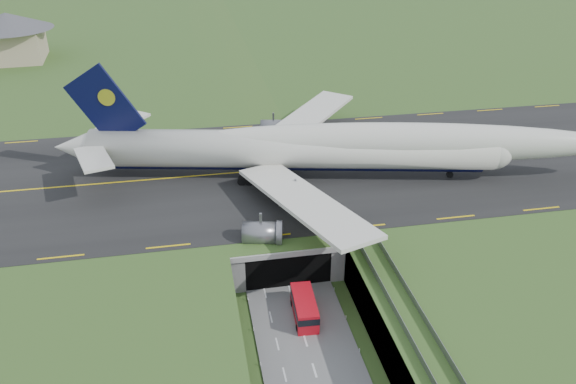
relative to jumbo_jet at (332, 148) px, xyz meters
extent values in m
plane|color=#335A24|center=(-11.10, -28.72, -11.38)|extent=(900.00, 900.00, 0.00)
cube|color=gray|center=(-11.10, -28.72, -8.38)|extent=(800.00, 800.00, 6.00)
cube|color=slate|center=(-11.10, -36.22, -11.28)|extent=(12.00, 75.00, 0.20)
cube|color=black|center=(-11.10, 4.28, -5.29)|extent=(800.00, 44.00, 0.18)
cube|color=gray|center=(-11.10, -9.72, -5.88)|extent=(16.00, 22.00, 1.00)
cube|color=gray|center=(-18.10, -9.72, -8.38)|extent=(2.00, 22.00, 6.00)
cube|color=gray|center=(-4.10, -9.72, -8.38)|extent=(2.00, 22.00, 6.00)
cube|color=black|center=(-11.10, -14.72, -8.88)|extent=(12.00, 12.00, 5.00)
cube|color=#A8A8A3|center=(-11.10, -20.77, -5.78)|extent=(17.00, 0.50, 0.80)
cylinder|color=#A8A8A3|center=(-0.10, -32.72, -8.58)|extent=(0.90, 0.90, 5.60)
cylinder|color=silver|center=(-6.48, 1.35, -0.28)|extent=(66.78, 19.83, 6.30)
sphere|color=silver|center=(26.27, -5.48, -0.28)|extent=(7.30, 7.30, 6.17)
cone|color=silver|center=(-42.12, 8.79, -0.28)|extent=(7.96, 7.26, 5.98)
ellipsoid|color=silver|center=(11.21, -2.34, 1.14)|extent=(70.94, 20.22, 6.61)
ellipsoid|color=black|center=(25.31, -5.28, 0.51)|extent=(4.88, 3.60, 2.20)
cylinder|color=black|center=(-6.48, 1.35, -2.74)|extent=(62.76, 15.57, 2.64)
cube|color=silver|center=(-1.34, 16.36, -1.26)|extent=(24.78, 26.58, 2.65)
cube|color=silver|center=(-34.83, 14.81, 1.20)|extent=(10.33, 11.16, 1.01)
cube|color=silver|center=(-7.77, -14.46, -1.26)|extent=(15.76, 30.16, 2.65)
cube|color=silver|center=(-37.84, 0.36, 1.20)|extent=(7.28, 11.64, 1.01)
cube|color=black|center=(-35.86, 7.48, 7.10)|extent=(12.37, 3.13, 13.92)
cylinder|color=yellow|center=(-35.37, 7.38, 8.58)|extent=(2.84, 1.24, 2.76)
cylinder|color=slate|center=(-3.87, 10.36, -4.31)|extent=(5.67, 4.22, 3.25)
cylinder|color=slate|center=(-6.31, 21.42, -4.31)|extent=(5.67, 4.22, 3.25)
cylinder|color=slate|center=(-7.69, -7.94, -4.31)|extent=(5.67, 4.22, 3.25)
cylinder|color=slate|center=(-14.35, -17.11, -4.31)|extent=(5.67, 4.22, 3.25)
cylinder|color=black|center=(19.72, -4.11, -4.66)|extent=(1.16, 0.70, 1.08)
cube|color=black|center=(-10.81, 2.26, -4.51)|extent=(7.19, 7.95, 1.38)
cube|color=#B90C18|center=(-10.32, -27.37, -9.74)|extent=(3.05, 7.31, 2.87)
cube|color=black|center=(-10.32, -27.37, -9.17)|extent=(3.11, 7.41, 0.96)
cube|color=black|center=(-10.32, -27.37, -10.94)|extent=(2.83, 6.83, 0.48)
cylinder|color=black|center=(-11.68, -29.70, -10.85)|extent=(0.38, 0.88, 0.86)
cylinder|color=black|center=(-11.44, -24.92, -10.85)|extent=(0.38, 0.88, 0.86)
cylinder|color=black|center=(-9.20, -29.83, -10.85)|extent=(0.38, 0.88, 0.86)
cylinder|color=black|center=(-8.95, -25.05, -10.85)|extent=(0.38, 0.88, 0.86)
cube|color=tan|center=(-70.61, 89.42, -0.94)|extent=(17.76, 17.76, 8.88)
cone|color=#4C4C51|center=(-70.61, 89.42, 5.73)|extent=(26.05, 26.05, 4.44)
camera|label=1|loc=(-22.76, -82.54, 37.45)|focal=35.00mm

